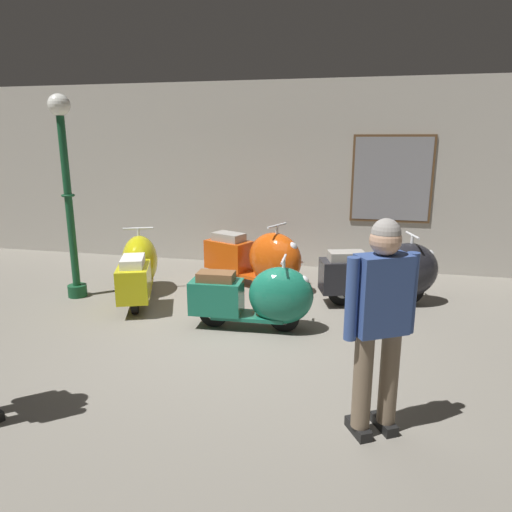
# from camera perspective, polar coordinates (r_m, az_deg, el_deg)

# --- Properties ---
(ground_plane) EXTENTS (60.00, 60.00, 0.00)m
(ground_plane) POSITION_cam_1_polar(r_m,az_deg,el_deg) (5.88, -2.92, -9.38)
(ground_plane) COLOR slate
(showroom_back_wall) EXTENTS (18.00, 0.24, 3.36)m
(showroom_back_wall) POSITION_cam_1_polar(r_m,az_deg,el_deg) (8.74, 3.09, 9.81)
(showroom_back_wall) COLOR #ADA89E
(showroom_back_wall) RESTS_ON ground
(scooter_0) EXTENTS (1.05, 1.74, 1.03)m
(scooter_0) POSITION_cam_1_polar(r_m,az_deg,el_deg) (7.20, -14.28, -1.39)
(scooter_0) COLOR black
(scooter_0) RESTS_ON ground
(scooter_1) EXTENTS (1.82, 1.18, 1.08)m
(scooter_1) POSITION_cam_1_polar(r_m,az_deg,el_deg) (7.41, 0.50, -0.30)
(scooter_1) COLOR black
(scooter_1) RESTS_ON ground
(scooter_2) EXTENTS (1.57, 0.54, 0.95)m
(scooter_2) POSITION_cam_1_polar(r_m,az_deg,el_deg) (5.81, 0.61, -5.06)
(scooter_2) COLOR black
(scooter_2) RESTS_ON ground
(scooter_3) EXTENTS (1.77, 0.94, 1.04)m
(scooter_3) POSITION_cam_1_polar(r_m,az_deg,el_deg) (6.95, 16.00, -2.00)
(scooter_3) COLOR black
(scooter_3) RESTS_ON ground
(lamppost) EXTENTS (0.31, 0.31, 2.96)m
(lamppost) POSITION_cam_1_polar(r_m,az_deg,el_deg) (7.32, -22.24, 8.17)
(lamppost) COLOR #144728
(lamppost) RESTS_ON ground
(visitor_0) EXTENTS (0.54, 0.42, 1.79)m
(visitor_0) POSITION_cam_1_polar(r_m,az_deg,el_deg) (3.72, 15.04, -7.00)
(visitor_0) COLOR black
(visitor_0) RESTS_ON ground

